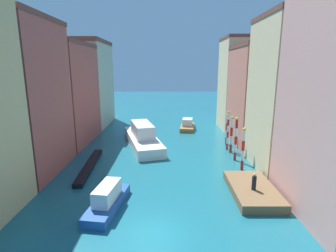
{
  "coord_description": "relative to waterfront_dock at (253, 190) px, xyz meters",
  "views": [
    {
      "loc": [
        0.94,
        -15.1,
        10.63
      ],
      "look_at": [
        0.87,
        25.4,
        1.5
      ],
      "focal_mm": 27.99,
      "sensor_mm": 36.0,
      "label": 1
    }
  ],
  "objects": [
    {
      "name": "ground_plane",
      "position": [
        -8.16,
        18.97,
        -0.37
      ],
      "size": [
        154.0,
        154.0,
        0.0
      ],
      "primitive_type": "plane",
      "color": "#196070"
    },
    {
      "name": "building_left_1",
      "position": [
        -21.54,
        5.08,
        7.34
      ],
      "size": [
        6.35,
        9.71,
        15.4
      ],
      "color": "#B25147",
      "rests_on": "ground"
    },
    {
      "name": "building_left_2",
      "position": [
        -21.54,
        16.08,
        6.65
      ],
      "size": [
        6.35,
        12.02,
        14.02
      ],
      "color": "#B25147",
      "rests_on": "ground"
    },
    {
      "name": "building_left_3",
      "position": [
        -21.54,
        27.97,
        7.32
      ],
      "size": [
        6.35,
        11.72,
        15.36
      ],
      "color": "#BCB299",
      "rests_on": "ground"
    },
    {
      "name": "building_right_1",
      "position": [
        5.21,
        6.32,
        7.53
      ],
      "size": [
        6.35,
        8.42,
        15.79
      ],
      "color": "beige",
      "rests_on": "ground"
    },
    {
      "name": "building_right_2",
      "position": [
        5.21,
        15.9,
        6.48
      ],
      "size": [
        6.35,
        10.05,
        13.68
      ],
      "color": "#C6705B",
      "rests_on": "ground"
    },
    {
      "name": "building_right_3",
      "position": [
        5.21,
        24.97,
        7.43
      ],
      "size": [
        6.35,
        8.02,
        15.57
      ],
      "color": "beige",
      "rests_on": "ground"
    },
    {
      "name": "waterfront_dock",
      "position": [
        0.0,
        0.0,
        0.0
      ],
      "size": [
        3.59,
        6.73,
        0.74
      ],
      "color": "brown",
      "rests_on": "ground"
    },
    {
      "name": "person_on_dock",
      "position": [
        -0.14,
        -0.68,
        1.03
      ],
      "size": [
        0.36,
        0.36,
        1.43
      ],
      "color": "black",
      "rests_on": "waterfront_dock"
    },
    {
      "name": "mooring_pole_0",
      "position": [
        0.59,
        5.36,
        1.98
      ],
      "size": [
        0.34,
        0.34,
        4.59
      ],
      "color": "red",
      "rests_on": "ground"
    },
    {
      "name": "mooring_pole_1",
      "position": [
        0.59,
        8.36,
        2.23
      ],
      "size": [
        0.34,
        0.34,
        5.1
      ],
      "color": "red",
      "rests_on": "ground"
    },
    {
      "name": "mooring_pole_2",
      "position": [
        0.73,
        11.18,
        2.02
      ],
      "size": [
        0.35,
        0.35,
        4.67
      ],
      "color": "red",
      "rests_on": "ground"
    },
    {
      "name": "mooring_pole_3",
      "position": [
        0.58,
        12.42,
        2.23
      ],
      "size": [
        0.29,
        0.29,
        5.11
      ],
      "color": "red",
      "rests_on": "ground"
    },
    {
      "name": "mooring_pole_4",
      "position": [
        0.96,
        14.73,
        1.86
      ],
      "size": [
        0.29,
        0.29,
        4.36
      ],
      "color": "red",
      "rests_on": "ground"
    },
    {
      "name": "vaporetto_white",
      "position": [
        -10.75,
        14.36,
        0.77
      ],
      "size": [
        6.8,
        13.33,
        3.14
      ],
      "color": "white",
      "rests_on": "ground"
    },
    {
      "name": "gondola_black",
      "position": [
        -15.7,
        5.98,
        -0.15
      ],
      "size": [
        1.61,
        10.15,
        0.45
      ],
      "color": "black",
      "rests_on": "ground"
    },
    {
      "name": "motorboat_0",
      "position": [
        -11.86,
        -2.34,
        0.36
      ],
      "size": [
        2.65,
        6.06,
        1.92
      ],
      "color": "#234C93",
      "rests_on": "ground"
    },
    {
      "name": "motorboat_1",
      "position": [
        -3.82,
        24.1,
        0.29
      ],
      "size": [
        3.0,
        6.19,
        1.86
      ],
      "color": "olive",
      "rests_on": "ground"
    }
  ]
}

